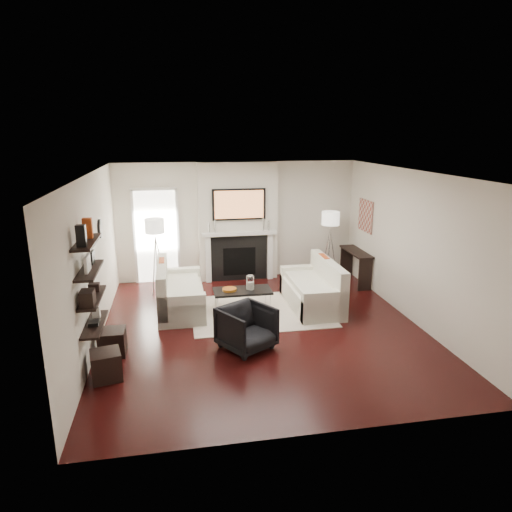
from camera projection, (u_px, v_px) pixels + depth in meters
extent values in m
plane|color=black|center=(262.00, 327.00, 8.05)|extent=(6.00, 6.00, 0.00)
plane|color=white|center=(263.00, 173.00, 7.34)|extent=(6.00, 6.00, 0.00)
plane|color=silver|center=(237.00, 221.00, 10.55)|extent=(5.50, 0.00, 5.50)
plane|color=silver|center=(317.00, 325.00, 4.85)|extent=(5.50, 0.00, 5.50)
plane|color=silver|center=(92.00, 262.00, 7.22)|extent=(0.00, 6.00, 6.00)
plane|color=silver|center=(413.00, 247.00, 8.18)|extent=(0.00, 6.00, 6.00)
cube|color=silver|center=(238.00, 222.00, 10.43)|extent=(1.80, 0.25, 2.70)
cube|color=black|center=(239.00, 258.00, 10.52)|extent=(1.30, 0.02, 1.04)
cube|color=black|center=(239.00, 261.00, 10.53)|extent=(0.75, 0.02, 0.65)
cube|color=white|center=(208.00, 259.00, 10.36)|extent=(0.12, 0.08, 1.10)
cube|color=white|center=(270.00, 256.00, 10.61)|extent=(0.12, 0.08, 1.10)
cube|color=white|center=(239.00, 233.00, 10.31)|extent=(1.70, 0.18, 0.07)
cube|color=black|center=(239.00, 204.00, 10.16)|extent=(1.20, 0.06, 0.70)
cube|color=#BF723F|center=(239.00, 205.00, 10.13)|extent=(1.10, 0.00, 0.62)
cylinder|color=silver|center=(215.00, 226.00, 10.18)|extent=(0.04, 0.04, 0.30)
cylinder|color=silver|center=(209.00, 228.00, 10.16)|extent=(0.04, 0.04, 0.24)
cylinder|color=silver|center=(263.00, 224.00, 10.37)|extent=(0.04, 0.04, 0.30)
cylinder|color=silver|center=(269.00, 226.00, 10.40)|extent=(0.04, 0.04, 0.24)
cube|color=white|center=(157.00, 237.00, 10.29)|extent=(0.90, 0.02, 2.10)
cube|color=white|center=(135.00, 238.00, 10.18)|extent=(0.06, 0.06, 2.16)
cube|color=white|center=(178.00, 236.00, 10.35)|extent=(0.06, 0.06, 2.16)
cube|color=white|center=(154.00, 189.00, 9.98)|extent=(1.02, 0.06, 0.06)
cube|color=beige|center=(260.00, 311.00, 8.77)|extent=(2.60, 2.00, 0.01)
cube|color=beige|center=(181.00, 299.00, 8.81)|extent=(0.85, 1.80, 0.42)
cube|color=beige|center=(163.00, 285.00, 8.67)|extent=(0.18, 1.80, 0.80)
cube|color=beige|center=(182.00, 311.00, 8.02)|extent=(0.85, 0.18, 0.60)
cube|color=beige|center=(180.00, 282.00, 9.56)|extent=(0.85, 0.18, 0.60)
cube|color=beige|center=(183.00, 287.00, 8.75)|extent=(0.63, 1.44, 0.10)
cube|color=#AD3F15|center=(162.00, 270.00, 8.90)|extent=(0.10, 0.42, 0.42)
cube|color=black|center=(162.00, 280.00, 8.33)|extent=(0.10, 0.40, 0.40)
cube|color=beige|center=(311.00, 296.00, 8.99)|extent=(0.85, 1.80, 0.42)
cube|color=beige|center=(328.00, 280.00, 8.96)|extent=(0.18, 1.80, 0.80)
cube|color=beige|center=(325.00, 307.00, 8.19)|extent=(0.85, 0.18, 0.60)
cube|color=beige|center=(300.00, 279.00, 9.73)|extent=(0.85, 0.18, 0.60)
cube|color=beige|center=(309.00, 284.00, 8.91)|extent=(0.63, 1.44, 0.10)
cube|color=#AD3F15|center=(324.00, 266.00, 9.19)|extent=(0.10, 0.42, 0.42)
cube|color=black|center=(334.00, 275.00, 8.63)|extent=(0.10, 0.40, 0.40)
cube|color=black|center=(242.00, 291.00, 8.72)|extent=(1.10, 0.55, 0.04)
cylinder|color=silver|center=(218.00, 307.00, 8.48)|extent=(0.02, 0.02, 0.38)
cylinder|color=silver|center=(270.00, 304.00, 8.65)|extent=(0.02, 0.02, 0.38)
cylinder|color=silver|center=(216.00, 299.00, 8.90)|extent=(0.02, 0.02, 0.38)
cylinder|color=silver|center=(266.00, 296.00, 9.07)|extent=(0.02, 0.02, 0.38)
cylinder|color=white|center=(250.00, 282.00, 8.71)|extent=(0.15, 0.15, 0.27)
cylinder|color=white|center=(250.00, 286.00, 8.72)|extent=(0.11, 0.11, 0.16)
cylinder|color=orange|center=(229.00, 289.00, 8.67)|extent=(0.27, 0.27, 0.05)
imported|color=black|center=(247.00, 326.00, 7.18)|extent=(1.00, 0.98, 0.77)
cylinder|color=silver|center=(157.00, 265.00, 9.71)|extent=(0.02, 0.02, 1.20)
cylinder|color=white|center=(154.00, 226.00, 9.49)|extent=(0.40, 0.40, 0.30)
cylinder|color=silver|center=(162.00, 265.00, 9.73)|extent=(0.25, 0.02, 1.23)
cylinder|color=silver|center=(154.00, 264.00, 9.79)|extent=(0.14, 0.22, 1.23)
cylinder|color=silver|center=(154.00, 266.00, 9.61)|extent=(0.14, 0.22, 1.23)
cylinder|color=silver|center=(329.00, 255.00, 10.54)|extent=(0.02, 0.02, 1.20)
cylinder|color=white|center=(331.00, 218.00, 10.32)|extent=(0.40, 0.40, 0.30)
cylinder|color=silver|center=(334.00, 254.00, 10.56)|extent=(0.25, 0.02, 1.23)
cylinder|color=silver|center=(325.00, 254.00, 10.62)|extent=(0.14, 0.22, 1.23)
cylinder|color=silver|center=(328.00, 256.00, 10.44)|extent=(0.14, 0.22, 1.23)
cube|color=black|center=(356.00, 252.00, 10.27)|extent=(0.35, 1.20, 0.04)
cube|color=black|center=(365.00, 275.00, 9.85)|extent=(0.30, 0.04, 0.71)
cube|color=black|center=(346.00, 261.00, 10.89)|extent=(0.30, 0.04, 0.71)
cube|color=#9D604E|center=(366.00, 216.00, 10.07)|extent=(0.03, 0.70, 0.70)
cube|color=black|center=(95.00, 324.00, 6.47)|extent=(0.25, 1.00, 0.03)
cube|color=black|center=(92.00, 298.00, 6.36)|extent=(0.25, 1.00, 0.04)
cube|color=black|center=(89.00, 270.00, 6.26)|extent=(0.25, 1.00, 0.04)
cube|color=black|center=(87.00, 242.00, 6.15)|extent=(0.25, 1.00, 0.04)
cube|color=black|center=(81.00, 236.00, 5.82)|extent=(0.12, 0.10, 0.28)
cube|color=#AD3F15|center=(88.00, 228.00, 6.27)|extent=(0.12, 0.10, 0.28)
cube|color=white|center=(87.00, 263.00, 6.14)|extent=(0.04, 0.30, 0.22)
cube|color=black|center=(92.00, 257.00, 6.51)|extent=(0.04, 0.22, 0.18)
cube|color=black|center=(87.00, 298.00, 6.02)|extent=(0.18, 0.25, 0.20)
cube|color=black|center=(94.00, 287.00, 6.56)|extent=(0.15, 0.12, 0.12)
cube|color=black|center=(94.00, 323.00, 6.42)|extent=(0.14, 0.20, 0.05)
cube|color=white|center=(96.00, 312.00, 6.64)|extent=(0.10, 0.10, 0.18)
cylinder|color=black|center=(100.00, 229.00, 7.99)|extent=(0.04, 0.34, 0.34)
cylinder|color=white|center=(101.00, 229.00, 7.99)|extent=(0.01, 0.29, 0.29)
cube|color=black|center=(112.00, 342.00, 7.04)|extent=(0.40, 0.40, 0.40)
cube|color=black|center=(106.00, 365.00, 6.34)|extent=(0.47, 0.47, 0.40)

